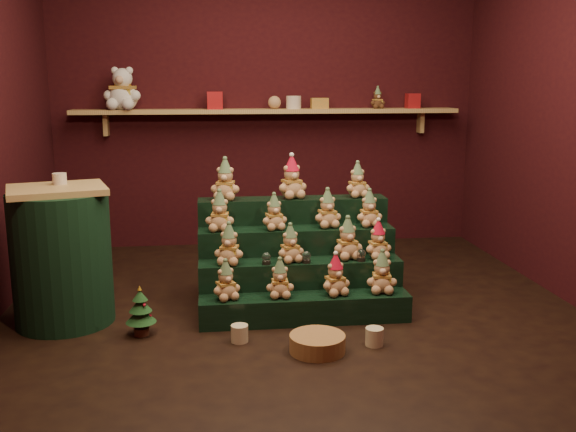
{
  "coord_description": "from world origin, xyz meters",
  "views": [
    {
      "loc": [
        -0.55,
        -4.18,
        1.56
      ],
      "look_at": [
        -0.01,
        0.25,
        0.63
      ],
      "focal_mm": 40.0,
      "sensor_mm": 36.0,
      "label": 1
    }
  ],
  "objects": [
    {
      "name": "ground",
      "position": [
        0.0,
        0.0,
        0.0
      ],
      "size": [
        4.0,
        4.0,
        0.0
      ],
      "primitive_type": "plane",
      "color": "black",
      "rests_on": "ground"
    },
    {
      "name": "back_wall",
      "position": [
        0.0,
        2.05,
        1.4
      ],
      "size": [
        4.0,
        0.1,
        2.8
      ],
      "primitive_type": "cube",
      "color": "black",
      "rests_on": "ground"
    },
    {
      "name": "front_wall",
      "position": [
        0.0,
        -2.05,
        1.4
      ],
      "size": [
        4.0,
        0.1,
        2.8
      ],
      "primitive_type": "cube",
      "color": "black",
      "rests_on": "ground"
    },
    {
      "name": "back_shelf",
      "position": [
        0.0,
        1.87,
        1.29
      ],
      "size": [
        3.6,
        0.26,
        0.24
      ],
      "color": "tan",
      "rests_on": "ground"
    },
    {
      "name": "riser_tier_front",
      "position": [
        0.05,
        -0.18,
        0.09
      ],
      "size": [
        1.4,
        0.22,
        0.18
      ],
      "primitive_type": "cube",
      "color": "black",
      "rests_on": "ground"
    },
    {
      "name": "riser_tier_midfront",
      "position": [
        0.05,
        0.04,
        0.18
      ],
      "size": [
        1.4,
        0.22,
        0.36
      ],
      "primitive_type": "cube",
      "color": "black",
      "rests_on": "ground"
    },
    {
      "name": "riser_tier_midback",
      "position": [
        0.05,
        0.26,
        0.27
      ],
      "size": [
        1.4,
        0.22,
        0.54
      ],
      "primitive_type": "cube",
      "color": "black",
      "rests_on": "ground"
    },
    {
      "name": "riser_tier_back",
      "position": [
        0.05,
        0.48,
        0.36
      ],
      "size": [
        1.4,
        0.22,
        0.72
      ],
      "primitive_type": "cube",
      "color": "black",
      "rests_on": "ground"
    },
    {
      "name": "teddy_0",
      "position": [
        -0.47,
        -0.18,
        0.31
      ],
      "size": [
        0.23,
        0.22,
        0.26
      ],
      "primitive_type": null,
      "rotation": [
        0.0,
        0.0,
        0.38
      ],
      "color": "tan",
      "rests_on": "riser_tier_front"
    },
    {
      "name": "teddy_1",
      "position": [
        -0.12,
        -0.18,
        0.31
      ],
      "size": [
        0.19,
        0.17,
        0.26
      ],
      "primitive_type": null,
      "rotation": [
        0.0,
        0.0,
        -0.04
      ],
      "color": "tan",
      "rests_on": "riser_tier_front"
    },
    {
      "name": "teddy_2",
      "position": [
        0.25,
        -0.18,
        0.32
      ],
      "size": [
        0.24,
        0.22,
        0.27
      ],
      "primitive_type": null,
      "rotation": [
        0.0,
        0.0,
        0.3
      ],
      "color": "tan",
      "rests_on": "riser_tier_front"
    },
    {
      "name": "teddy_3",
      "position": [
        0.57,
        -0.17,
        0.32
      ],
      "size": [
        0.23,
        0.21,
        0.28
      ],
      "primitive_type": null,
      "rotation": [
        0.0,
        0.0,
        -0.14
      ],
      "color": "tan",
      "rests_on": "riser_tier_front"
    },
    {
      "name": "teddy_4",
      "position": [
        -0.44,
        0.02,
        0.5
      ],
      "size": [
        0.24,
        0.22,
        0.28
      ],
      "primitive_type": null,
      "rotation": [
        0.0,
        0.0,
        -0.27
      ],
      "color": "tan",
      "rests_on": "riser_tier_midfront"
    },
    {
      "name": "teddy_5",
      "position": [
        -0.02,
        0.02,
        0.49
      ],
      "size": [
        0.23,
        0.21,
        0.26
      ],
      "primitive_type": null,
      "rotation": [
        0.0,
        0.0,
        0.31
      ],
      "color": "tan",
      "rests_on": "riser_tier_midfront"
    },
    {
      "name": "teddy_6",
      "position": [
        0.38,
        0.06,
        0.51
      ],
      "size": [
        0.24,
        0.22,
        0.29
      ],
      "primitive_type": null,
      "rotation": [
        0.0,
        0.0,
        0.2
      ],
      "color": "tan",
      "rests_on": "riser_tier_midfront"
    },
    {
      "name": "teddy_7",
      "position": [
        0.59,
        0.04,
        0.49
      ],
      "size": [
        0.21,
        0.2,
        0.26
      ],
      "primitive_type": null,
      "rotation": [
        0.0,
        0.0,
        0.17
      ],
      "color": "tan",
      "rests_on": "riser_tier_midfront"
    },
    {
      "name": "teddy_8",
      "position": [
        -0.49,
        0.24,
        0.68
      ],
      "size": [
        0.22,
        0.2,
        0.28
      ],
      "primitive_type": null,
      "rotation": [
        0.0,
        0.0,
        -0.12
      ],
      "color": "tan",
      "rests_on": "riser_tier_midback"
    },
    {
      "name": "teddy_9",
      "position": [
        -0.11,
        0.24,
        0.67
      ],
      "size": [
        0.21,
        0.2,
        0.25
      ],
      "primitive_type": null,
      "rotation": [
        0.0,
        0.0,
        0.23
      ],
      "color": "tan",
      "rests_on": "riser_tier_midback"
    },
    {
      "name": "teddy_10",
      "position": [
        0.28,
        0.27,
        0.68
      ],
      "size": [
        0.22,
        0.21,
        0.27
      ],
      "primitive_type": null,
      "rotation": [
        0.0,
        0.0,
        0.17
      ],
      "color": "tan",
      "rests_on": "riser_tier_midback"
    },
    {
      "name": "teddy_11",
      "position": [
        0.58,
        0.26,
        0.67
      ],
      "size": [
        0.2,
        0.18,
        0.26
      ],
      "primitive_type": null,
      "rotation": [
        0.0,
        0.0,
        0.08
      ],
      "color": "tan",
      "rests_on": "riser_tier_midback"
    },
    {
      "name": "teddy_12",
      "position": [
        -0.45,
        0.48,
        0.87
      ],
      "size": [
        0.25,
        0.23,
        0.3
      ],
      "primitive_type": null,
      "rotation": [
        0.0,
        0.0,
        -0.22
      ],
      "color": "tan",
      "rests_on": "riser_tier_back"
    },
    {
      "name": "teddy_13",
      "position": [
        0.04,
        0.48,
        0.87
      ],
      "size": [
        0.27,
        0.25,
        0.31
      ],
      "primitive_type": null,
      "rotation": [
        0.0,
        0.0,
        0.3
      ],
      "color": "tan",
      "rests_on": "riser_tier_back"
    },
    {
      "name": "teddy_14",
      "position": [
        0.54,
        0.47,
        0.85
      ],
      "size": [
        0.21,
        0.2,
        0.26
      ],
      "primitive_type": null,
      "rotation": [
        0.0,
        0.0,
        0.2
      ],
      "color": "tan",
      "rests_on": "riser_tier_back"
    },
    {
      "name": "snow_globe_a",
      "position": [
        -0.19,
        -0.02,
        0.4
      ],
      "size": [
        0.06,
        0.06,
        0.08
      ],
      "color": "black",
      "rests_on": "riser_tier_midfront"
    },
    {
      "name": "snow_globe_b",
      "position": [
        0.08,
        -0.02,
        0.4
      ],
      "size": [
        0.06,
        0.06,
        0.08
      ],
      "color": "black",
      "rests_on": "riser_tier_midfront"
    },
    {
      "name": "snow_globe_c",
      "position": [
        0.46,
        -0.02,
        0.4
      ],
      "size": [
        0.06,
        0.06,
        0.09
      ],
      "color": "black",
      "rests_on": "riser_tier_midfront"
    },
    {
      "name": "side_table",
      "position": [
        -1.53,
        0.01,
        0.45
      ],
      "size": [
        0.71,
        0.64,
        0.91
      ],
      "rotation": [
        0.0,
        0.0,
        0.28
      ],
      "color": "tan",
      "rests_on": "ground"
    },
    {
      "name": "table_ornament",
      "position": [
        -1.53,
        0.11,
        0.95
      ],
      "size": [
        0.09,
        0.09,
        0.07
      ],
      "primitive_type": "cylinder",
      "color": "beige",
      "rests_on": "side_table"
    },
    {
      "name": "mini_christmas_tree",
      "position": [
        -1.01,
        -0.28,
        0.16
      ],
      "size": [
        0.19,
        0.19,
        0.32
      ],
      "rotation": [
        0.0,
        0.0,
        -0.08
      ],
      "color": "#442518",
      "rests_on": "ground"
    },
    {
      "name": "mug_left",
      "position": [
        -0.4,
        -0.47,
        0.05
      ],
      "size": [
        0.11,
        0.11,
        0.11
      ],
      "primitive_type": "cylinder",
      "color": "beige",
      "rests_on": "ground"
    },
    {
      "name": "mug_right",
      "position": [
        0.41,
        -0.62,
        0.05
      ],
      "size": [
        0.11,
        0.11,
        0.11
      ],
      "primitive_type": "cylinder",
      "color": "beige",
      "rests_on": "ground"
    },
    {
      "name": "wicker_basket",
      "position": [
        0.05,
        -0.67,
        0.05
      ],
      "size": [
        0.4,
        0.4,
        0.1
      ],
      "primitive_type": "cylinder",
      "rotation": [
        0.0,
        0.0,
        0.25
      ],
      "color": "#A36D41",
      "rests_on": "ground"
    },
    {
      "name": "white_bear",
      "position": [
        -1.32,
        1.84,
        1.56
      ],
      "size": [
        0.4,
        0.37,
        0.48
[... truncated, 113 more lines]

